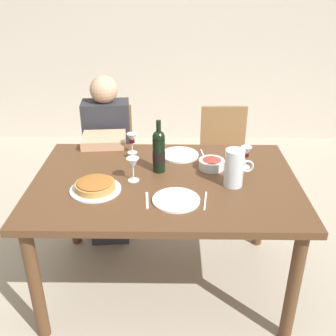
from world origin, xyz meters
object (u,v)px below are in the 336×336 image
object	(u,v)px
dinner_plate_left_setting	(180,155)
wine_glass_right_diner	(246,153)
dining_table	(165,194)
wine_bottle	(159,151)
dinner_plate_right_setting	(176,200)
salad_bowl	(212,163)
diner_left	(107,153)
wine_glass_left_diner	(132,139)
chair_left	(110,154)
chair_right	(224,156)
wine_glass_centre	(133,164)
baked_tart	(95,186)
water_pitcher	(234,170)

from	to	relation	value
dinner_plate_left_setting	wine_glass_right_diner	bearing A→B (deg)	-22.46
dining_table	wine_bottle	world-z (taller)	wine_bottle
dinner_plate_left_setting	dinner_plate_right_setting	bearing A→B (deg)	-92.72
salad_bowl	diner_left	distance (m)	0.90
dining_table	wine_glass_left_diner	world-z (taller)	wine_glass_left_diner
dinner_plate_right_setting	chair_left	xyz separation A→B (m)	(-0.52, 1.13, -0.27)
wine_glass_left_diner	dinner_plate_left_setting	bearing A→B (deg)	-7.35
chair_right	wine_glass_right_diner	bearing A→B (deg)	90.71
wine_glass_centre	diner_left	bearing A→B (deg)	111.10
baked_tart	diner_left	bearing A→B (deg)	94.83
water_pitcher	wine_glass_centre	xyz separation A→B (m)	(-0.55, 0.04, 0.01)
dining_table	water_pitcher	size ratio (longest dim) A/B	7.11
dining_table	dinner_plate_right_setting	size ratio (longest dim) A/B	6.07
diner_left	chair_right	size ratio (longest dim) A/B	1.33
salad_bowl	chair_right	size ratio (longest dim) A/B	0.17
dinner_plate_left_setting	dinner_plate_right_setting	world-z (taller)	same
water_pitcher	wine_glass_centre	distance (m)	0.56
dining_table	baked_tart	distance (m)	0.41
dinner_plate_left_setting	diner_left	size ratio (longest dim) A/B	0.21
wine_glass_right_diner	diner_left	world-z (taller)	diner_left
wine_glass_centre	chair_right	xyz separation A→B (m)	(0.63, 0.90, -0.37)
wine_glass_left_diner	wine_glass_centre	world-z (taller)	wine_glass_centre
salad_bowl	wine_glass_right_diner	bearing A→B (deg)	4.69
salad_bowl	dinner_plate_left_setting	distance (m)	0.26
salad_bowl	wine_glass_right_diner	distance (m)	0.21
water_pitcher	wine_glass_left_diner	world-z (taller)	water_pitcher
water_pitcher	salad_bowl	world-z (taller)	water_pitcher
wine_glass_right_diner	wine_glass_centre	distance (m)	0.68
water_pitcher	wine_glass_centre	size ratio (longest dim) A/B	1.51
dining_table	wine_glass_left_diner	xyz separation A→B (m)	(-0.22, 0.36, 0.19)
wine_bottle	salad_bowl	world-z (taller)	wine_bottle
dining_table	dinner_plate_right_setting	xyz separation A→B (m)	(0.06, -0.23, 0.10)
wine_glass_right_diner	dinner_plate_left_setting	xyz separation A→B (m)	(-0.39, 0.16, -0.09)
wine_glass_left_diner	salad_bowl	bearing A→B (deg)	-23.65
wine_bottle	chair_right	distance (m)	1.00
wine_glass_left_diner	chair_left	bearing A→B (deg)	113.80
baked_tart	chair_right	xyz separation A→B (m)	(0.82, 1.02, -0.29)
wine_bottle	wine_glass_left_diner	distance (m)	0.31
wine_glass_right_diner	chair_right	distance (m)	0.81
wine_bottle	dinner_plate_right_setting	distance (m)	0.37
wine_glass_right_diner	dinner_plate_left_setting	size ratio (longest dim) A/B	0.56
baked_tart	dinner_plate_left_setting	world-z (taller)	baked_tart
salad_bowl	wine_glass_left_diner	distance (m)	0.54
dinner_plate_right_setting	salad_bowl	bearing A→B (deg)	60.39
water_pitcher	baked_tart	xyz separation A→B (m)	(-0.75, -0.07, -0.07)
dining_table	dinner_plate_left_setting	bearing A→B (deg)	74.77
dinner_plate_left_setting	wine_glass_centre	bearing A→B (deg)	-128.32
baked_tart	wine_glass_left_diner	distance (m)	0.52
baked_tart	wine_glass_left_diner	bearing A→B (deg)	72.63
salad_bowl	wine_glass_left_diner	size ratio (longest dim) A/B	1.14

